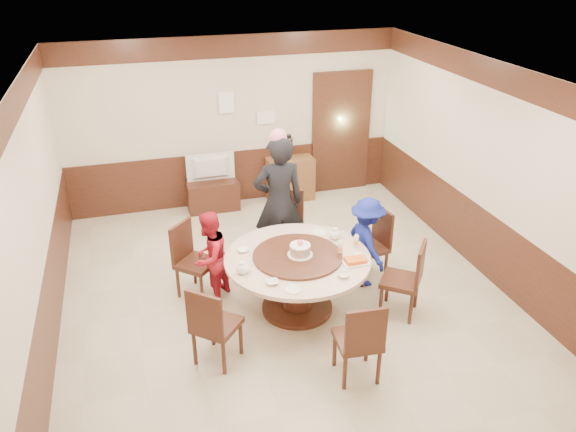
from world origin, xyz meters
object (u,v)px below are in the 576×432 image
object	(u,v)px
banquet_table	(297,273)
person_blue	(366,242)
side_cabinet	(290,179)
person_red	(210,257)
shrimp_platter	(355,261)
thermos	(288,148)
birthday_cake	(300,250)
person_standing	(279,203)
tv_stand	(213,195)
television	(211,168)

from	to	relation	value
banquet_table	person_blue	xyz separation A→B (m)	(1.03, 0.33, 0.08)
side_cabinet	person_blue	bearing A→B (deg)	-86.56
person_red	shrimp_platter	size ratio (longest dim) A/B	3.98
banquet_table	thermos	distance (m)	3.33
banquet_table	birthday_cake	bearing A→B (deg)	-29.27
person_standing	person_blue	world-z (taller)	person_standing
side_cabinet	person_red	bearing A→B (deg)	-124.60
person_standing	birthday_cake	xyz separation A→B (m)	(-0.06, -1.14, -0.09)
banquet_table	tv_stand	world-z (taller)	banquet_table
television	side_cabinet	bearing A→B (deg)	-178.32
banquet_table	shrimp_platter	size ratio (longest dim) A/B	5.79
person_standing	person_red	bearing A→B (deg)	31.36
person_standing	banquet_table	bearing A→B (deg)	88.10
banquet_table	television	xyz separation A→B (m)	(-0.51, 3.17, 0.20)
person_red	tv_stand	distance (m)	2.68
birthday_cake	television	distance (m)	3.23
person_blue	tv_stand	xyz separation A→B (m)	(-1.54, 2.84, -0.36)
side_cabinet	shrimp_platter	bearing A→B (deg)	-94.23
person_standing	side_cabinet	xyz separation A→B (m)	(0.78, 2.07, -0.56)
person_blue	shrimp_platter	xyz separation A→B (m)	(-0.43, -0.66, 0.17)
banquet_table	tv_stand	xyz separation A→B (m)	(-0.51, 3.17, -0.28)
banquet_table	person_standing	distance (m)	1.20
banquet_table	television	size ratio (longest dim) A/B	2.17
person_blue	shrimp_platter	distance (m)	0.80
shrimp_platter	birthday_cake	bearing A→B (deg)	151.66
birthday_cake	shrimp_platter	size ratio (longest dim) A/B	1.01
person_blue	birthday_cake	xyz separation A→B (m)	(-1.01, -0.35, 0.24)
person_blue	thermos	size ratio (longest dim) A/B	3.20
shrimp_platter	side_cabinet	distance (m)	3.55
person_red	person_blue	bearing A→B (deg)	123.94
person_red	birthday_cake	bearing A→B (deg)	100.53
television	thermos	xyz separation A→B (m)	(1.34, 0.03, 0.21)
banquet_table	tv_stand	bearing A→B (deg)	99.08
side_cabinet	thermos	distance (m)	0.57
person_red	person_blue	xyz separation A→B (m)	(2.00, -0.22, 0.01)
person_blue	person_red	bearing A→B (deg)	79.10
person_standing	person_red	size ratio (longest dim) A/B	1.57
birthday_cake	side_cabinet	distance (m)	3.35
television	thermos	distance (m)	1.35
tv_stand	side_cabinet	world-z (taller)	side_cabinet
shrimp_platter	thermos	xyz separation A→B (m)	(0.23, 3.52, 0.16)
person_red	television	world-z (taller)	person_red
thermos	person_standing	bearing A→B (deg)	-109.77
banquet_table	shrimp_platter	distance (m)	0.73
thermos	side_cabinet	bearing A→B (deg)	0.00
birthday_cake	person_standing	bearing A→B (deg)	87.02
shrimp_platter	person_red	bearing A→B (deg)	150.84
banquet_table	shrimp_platter	xyz separation A→B (m)	(0.60, -0.32, 0.24)
person_standing	side_cabinet	distance (m)	2.28
banquet_table	person_standing	world-z (taller)	person_standing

